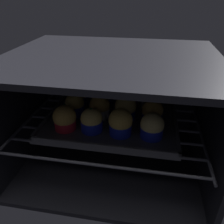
{
  "coord_description": "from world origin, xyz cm",
  "views": [
    {
      "loc": [
        10.74,
        -37.38,
        51.81
      ],
      "look_at": [
        0.0,
        23.46,
        17.15
      ],
      "focal_mm": 36.19,
      "sensor_mm": 36.0,
      "label": 1
    }
  ],
  "objects_px": {
    "muffin_row0_col1": "(92,121)",
    "muffin_row1_col2": "(125,108)",
    "muffin_row1_col0": "(75,105)",
    "muffin_row0_col0": "(65,119)",
    "muffin_row0_col2": "(120,123)",
    "muffin_row0_col3": "(152,127)",
    "baking_tray": "(112,119)",
    "muffin_row1_col1": "(100,108)",
    "muffin_row2_col0": "(81,94)",
    "muffin_row2_col2": "(128,99)",
    "muffin_row1_col3": "(152,112)",
    "muffin_row2_col3": "(151,99)",
    "muffin_row2_col1": "(104,97)"
  },
  "relations": [
    {
      "from": "muffin_row0_col0",
      "to": "muffin_row0_col2",
      "type": "distance_m",
      "value": 0.16
    },
    {
      "from": "baking_tray",
      "to": "muffin_row0_col3",
      "type": "bearing_deg",
      "value": -33.55
    },
    {
      "from": "muffin_row0_col0",
      "to": "muffin_row1_col2",
      "type": "relative_size",
      "value": 0.96
    },
    {
      "from": "muffin_row0_col1",
      "to": "muffin_row2_col1",
      "type": "bearing_deg",
      "value": 89.41
    },
    {
      "from": "muffin_row0_col3",
      "to": "muffin_row0_col1",
      "type": "bearing_deg",
      "value": 179.31
    },
    {
      "from": "muffin_row1_col2",
      "to": "muffin_row2_col1",
      "type": "bearing_deg",
      "value": 137.4
    },
    {
      "from": "muffin_row2_col0",
      "to": "muffin_row2_col1",
      "type": "height_order",
      "value": "muffin_row2_col0"
    },
    {
      "from": "muffin_row0_col2",
      "to": "muffin_row1_col2",
      "type": "bearing_deg",
      "value": 88.06
    },
    {
      "from": "muffin_row0_col2",
      "to": "muffin_row0_col3",
      "type": "height_order",
      "value": "muffin_row0_col2"
    },
    {
      "from": "muffin_row1_col2",
      "to": "muffin_row2_col1",
      "type": "xyz_separation_m",
      "value": [
        -0.08,
        0.08,
        -0.0
      ]
    },
    {
      "from": "muffin_row1_col0",
      "to": "muffin_row1_col1",
      "type": "bearing_deg",
      "value": -1.91
    },
    {
      "from": "baking_tray",
      "to": "muffin_row2_col0",
      "type": "xyz_separation_m",
      "value": [
        -0.13,
        0.08,
        0.04
      ]
    },
    {
      "from": "muffin_row2_col3",
      "to": "muffin_row1_col1",
      "type": "bearing_deg",
      "value": -151.9
    },
    {
      "from": "muffin_row0_col1",
      "to": "muffin_row0_col2",
      "type": "bearing_deg",
      "value": -2.85
    },
    {
      "from": "muffin_row2_col1",
      "to": "muffin_row2_col3",
      "type": "bearing_deg",
      "value": 0.68
    },
    {
      "from": "muffin_row2_col3",
      "to": "muffin_row2_col2",
      "type": "bearing_deg",
      "value": -179.01
    },
    {
      "from": "muffin_row1_col1",
      "to": "muffin_row2_col3",
      "type": "xyz_separation_m",
      "value": [
        0.16,
        0.08,
        0.0
      ]
    },
    {
      "from": "muffin_row1_col1",
      "to": "muffin_row2_col0",
      "type": "xyz_separation_m",
      "value": [
        -0.09,
        0.08,
        0.0
      ]
    },
    {
      "from": "muffin_row2_col0",
      "to": "muffin_row2_col3",
      "type": "relative_size",
      "value": 1.03
    },
    {
      "from": "muffin_row1_col1",
      "to": "muffin_row1_col3",
      "type": "relative_size",
      "value": 1.01
    },
    {
      "from": "muffin_row0_col1",
      "to": "muffin_row1_col2",
      "type": "height_order",
      "value": "muffin_row1_col2"
    },
    {
      "from": "muffin_row1_col1",
      "to": "muffin_row1_col3",
      "type": "bearing_deg",
      "value": 0.24
    },
    {
      "from": "baking_tray",
      "to": "muffin_row0_col2",
      "type": "bearing_deg",
      "value": -65.48
    },
    {
      "from": "muffin_row0_col2",
      "to": "muffin_row2_col2",
      "type": "xyz_separation_m",
      "value": [
        0.0,
        0.17,
        -0.0
      ]
    },
    {
      "from": "muffin_row1_col2",
      "to": "muffin_row2_col3",
      "type": "height_order",
      "value": "muffin_row2_col3"
    },
    {
      "from": "muffin_row0_col2",
      "to": "muffin_row1_col0",
      "type": "relative_size",
      "value": 1.08
    },
    {
      "from": "muffin_row0_col0",
      "to": "muffin_row1_col1",
      "type": "distance_m",
      "value": 0.12
    },
    {
      "from": "muffin_row0_col2",
      "to": "muffin_row1_col0",
      "type": "xyz_separation_m",
      "value": [
        -0.16,
        0.09,
        -0.0
      ]
    },
    {
      "from": "muffin_row1_col0",
      "to": "muffin_row0_col0",
      "type": "bearing_deg",
      "value": -91.51
    },
    {
      "from": "muffin_row0_col0",
      "to": "muffin_row2_col3",
      "type": "bearing_deg",
      "value": 34.68
    },
    {
      "from": "muffin_row2_col2",
      "to": "muffin_row2_col3",
      "type": "relative_size",
      "value": 0.9
    },
    {
      "from": "muffin_row2_col0",
      "to": "muffin_row2_col2",
      "type": "bearing_deg",
      "value": 0.59
    },
    {
      "from": "muffin_row1_col1",
      "to": "muffin_row0_col0",
      "type": "bearing_deg",
      "value": -135.33
    },
    {
      "from": "muffin_row0_col0",
      "to": "muffin_row0_col3",
      "type": "xyz_separation_m",
      "value": [
        0.25,
        0.0,
        -0.0
      ]
    },
    {
      "from": "muffin_row0_col0",
      "to": "muffin_row1_col3",
      "type": "relative_size",
      "value": 1.02
    },
    {
      "from": "muffin_row1_col3",
      "to": "muffin_row2_col3",
      "type": "distance_m",
      "value": 0.08
    },
    {
      "from": "muffin_row1_col2",
      "to": "muffin_row2_col3",
      "type": "bearing_deg",
      "value": 45.95
    },
    {
      "from": "muffin_row1_col3",
      "to": "muffin_row2_col3",
      "type": "height_order",
      "value": "muffin_row2_col3"
    },
    {
      "from": "muffin_row0_col2",
      "to": "muffin_row1_col1",
      "type": "bearing_deg",
      "value": 133.03
    },
    {
      "from": "muffin_row2_col3",
      "to": "muffin_row2_col0",
      "type": "bearing_deg",
      "value": -179.29
    },
    {
      "from": "muffin_row2_col1",
      "to": "muffin_row2_col0",
      "type": "bearing_deg",
      "value": -179.22
    },
    {
      "from": "muffin_row0_col2",
      "to": "muffin_row2_col2",
      "type": "relative_size",
      "value": 1.12
    },
    {
      "from": "muffin_row1_col1",
      "to": "muffin_row1_col2",
      "type": "xyz_separation_m",
      "value": [
        0.08,
        0.0,
        0.0
      ]
    },
    {
      "from": "muffin_row1_col0",
      "to": "muffin_row2_col0",
      "type": "height_order",
      "value": "muffin_row2_col0"
    },
    {
      "from": "baking_tray",
      "to": "muffin_row1_col2",
      "type": "relative_size",
      "value": 5.25
    },
    {
      "from": "muffin_row1_col3",
      "to": "muffin_row2_col1",
      "type": "bearing_deg",
      "value": 153.95
    },
    {
      "from": "muffin_row0_col1",
      "to": "muffin_row0_col2",
      "type": "distance_m",
      "value": 0.08
    },
    {
      "from": "muffin_row0_col3",
      "to": "muffin_row2_col3",
      "type": "height_order",
      "value": "muffin_row2_col3"
    },
    {
      "from": "muffin_row0_col3",
      "to": "baking_tray",
      "type": "bearing_deg",
      "value": 146.45
    },
    {
      "from": "muffin_row0_col1",
      "to": "muffin_row0_col2",
      "type": "height_order",
      "value": "muffin_row0_col2"
    }
  ]
}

